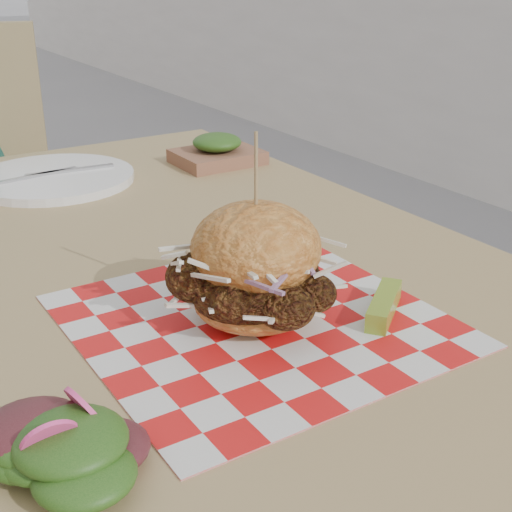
{
  "coord_description": "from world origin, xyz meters",
  "views": [
    {
      "loc": [
        -0.68,
        -0.63,
        1.11
      ],
      "look_at": [
        -0.33,
        -0.06,
        0.82
      ],
      "focal_mm": 50.0,
      "sensor_mm": 36.0,
      "label": 1
    }
  ],
  "objects": [
    {
      "name": "patio_table",
      "position": [
        -0.35,
        0.15,
        0.67
      ],
      "size": [
        0.8,
        1.2,
        0.75
      ],
      "color": "tan",
      "rests_on": "ground"
    },
    {
      "name": "sandwich",
      "position": [
        -0.33,
        -0.06,
        0.81
      ],
      "size": [
        0.18,
        0.18,
        0.2
      ],
      "color": "#C78138",
      "rests_on": "paper_liner"
    },
    {
      "name": "kraft_tray",
      "position": [
        -0.06,
        0.49,
        0.77
      ],
      "size": [
        0.15,
        0.12,
        0.06
      ],
      "color": "brown",
      "rests_on": "patio_table"
    },
    {
      "name": "side_salad",
      "position": [
        -0.56,
        -0.19,
        0.76
      ],
      "size": [
        0.14,
        0.14,
        0.05
      ],
      "color": "#3F1419",
      "rests_on": "patio_table"
    },
    {
      "name": "place_setting",
      "position": [
        -0.35,
        0.54,
        0.76
      ],
      "size": [
        0.27,
        0.27,
        0.02
      ],
      "color": "white",
      "rests_on": "patio_table"
    },
    {
      "name": "pickle_spear",
      "position": [
        -0.21,
        -0.13,
        0.76
      ],
      "size": [
        0.09,
        0.08,
        0.02
      ],
      "primitive_type": "cube",
      "rotation": [
        0.0,
        0.0,
        0.66
      ],
      "color": "#89A32F",
      "rests_on": "paper_liner"
    },
    {
      "name": "paper_liner",
      "position": [
        -0.33,
        -0.06,
        0.75
      ],
      "size": [
        0.36,
        0.36,
        0.0
      ],
      "primitive_type": "cube",
      "color": "red",
      "rests_on": "patio_table"
    }
  ]
}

